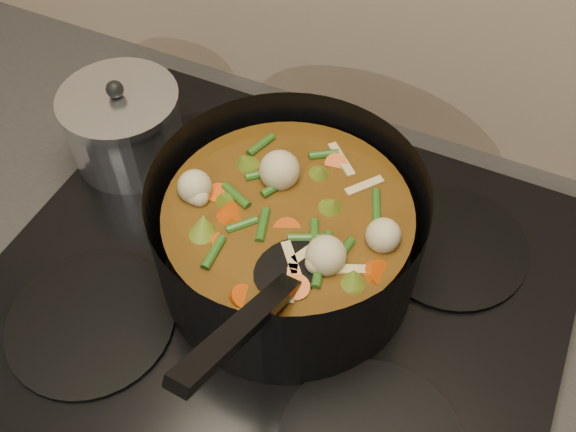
% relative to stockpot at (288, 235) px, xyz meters
% --- Properties ---
extents(counter, '(2.64, 0.64, 0.91)m').
position_rel_stockpot_xyz_m(counter, '(-0.00, -0.02, -0.54)').
color(counter, brown).
rests_on(counter, ground).
extents(stovetop, '(0.62, 0.54, 0.03)m').
position_rel_stockpot_xyz_m(stovetop, '(-0.00, -0.02, -0.07)').
color(stovetop, black).
rests_on(stovetop, counter).
extents(stockpot, '(0.34, 0.42, 0.21)m').
position_rel_stockpot_xyz_m(stockpot, '(0.00, 0.00, 0.00)').
color(stockpot, black).
rests_on(stockpot, stovetop).
extents(saucepan, '(0.15, 0.15, 0.12)m').
position_rel_stockpot_xyz_m(saucepan, '(-0.26, 0.08, -0.02)').
color(saucepan, silver).
rests_on(saucepan, stovetop).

